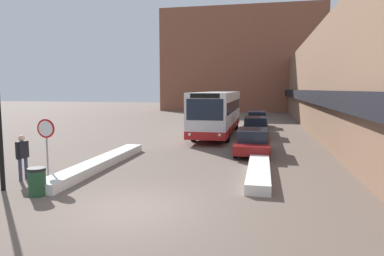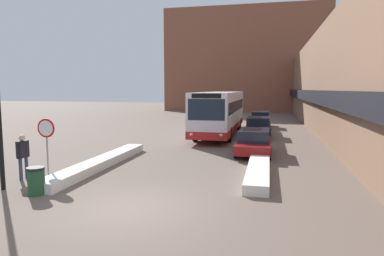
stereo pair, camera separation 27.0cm
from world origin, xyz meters
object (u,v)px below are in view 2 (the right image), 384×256
at_px(parked_car_front, 254,141).
at_px(stop_sign, 46,135).
at_px(street_lamp, 2,63).
at_px(parked_car_back, 260,119).
at_px(trash_bin, 36,181).
at_px(city_bus, 220,112).
at_px(pedestrian, 23,153).
at_px(parked_car_middle, 258,127).

distance_m(parked_car_front, stop_sign, 10.68).
bearing_deg(street_lamp, parked_car_back, 70.04).
bearing_deg(trash_bin, city_bus, 76.84).
distance_m(pedestrian, trash_bin, 2.51).
bearing_deg(trash_bin, pedestrian, 137.87).
distance_m(parked_car_front, trash_bin, 11.47).
distance_m(city_bus, parked_car_middle, 3.21).
bearing_deg(pedestrian, street_lamp, -156.88).
xyz_separation_m(parked_car_middle, street_lamp, (-8.22, -15.97, 3.73)).
bearing_deg(pedestrian, stop_sign, -55.84).
distance_m(parked_car_front, parked_car_back, 13.73).
height_order(city_bus, street_lamp, street_lamp).
height_order(city_bus, stop_sign, city_bus).
xyz_separation_m(parked_car_back, pedestrian, (-8.71, -21.25, 0.33)).
xyz_separation_m(parked_car_front, parked_car_middle, (-0.00, 7.08, 0.04)).
relative_size(parked_car_middle, stop_sign, 1.90).
height_order(parked_car_front, pedestrian, pedestrian).
distance_m(city_bus, pedestrian, 16.24).
xyz_separation_m(parked_car_front, pedestrian, (-8.71, -7.52, 0.38)).
bearing_deg(street_lamp, stop_sign, 81.38).
relative_size(parked_car_back, street_lamp, 0.61).
bearing_deg(street_lamp, parked_car_front, 47.26).
xyz_separation_m(parked_car_back, stop_sign, (-7.94, -20.80, 1.00)).
xyz_separation_m(parked_car_middle, pedestrian, (-8.71, -14.60, 0.34)).
bearing_deg(parked_car_back, stop_sign, -110.90).
distance_m(parked_car_middle, parked_car_back, 6.66).
height_order(street_lamp, trash_bin, street_lamp).
bearing_deg(city_bus, parked_car_back, 63.94).
height_order(street_lamp, pedestrian, street_lamp).
relative_size(parked_car_middle, trash_bin, 4.81).
bearing_deg(stop_sign, pedestrian, -149.25).
bearing_deg(trash_bin, parked_car_front, 52.98).
xyz_separation_m(parked_car_front, parked_car_back, (-0.00, 13.73, 0.05)).
bearing_deg(city_bus, street_lamp, -107.59).
xyz_separation_m(street_lamp, trash_bin, (1.31, -0.26, -3.99)).
height_order(stop_sign, trash_bin, stop_sign).
height_order(parked_car_middle, street_lamp, street_lamp).
relative_size(city_bus, trash_bin, 13.16).
relative_size(parked_car_back, pedestrian, 2.50).
bearing_deg(parked_car_middle, stop_sign, -119.32).
bearing_deg(parked_car_middle, trash_bin, -113.04).
bearing_deg(parked_car_back, pedestrian, -112.28).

